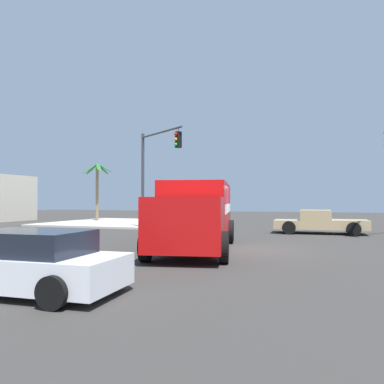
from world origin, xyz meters
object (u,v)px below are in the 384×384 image
object	(u,v)px
pickup_tan	(319,221)
palm_tree_far	(97,182)
delivery_truck	(197,214)
sedan_white	(25,263)
traffic_light_primary	(154,164)

from	to	relation	value
pickup_tan	palm_tree_far	size ratio (longest dim) A/B	1.02
delivery_truck	sedan_white	distance (m)	8.05
pickup_tan	sedan_white	size ratio (longest dim) A/B	1.20
pickup_tan	palm_tree_far	world-z (taller)	palm_tree_far
traffic_light_primary	sedan_white	bearing A→B (deg)	-164.39
delivery_truck	traffic_light_primary	size ratio (longest dim) A/B	1.32
traffic_light_primary	palm_tree_far	bearing A→B (deg)	51.73
traffic_light_primary	pickup_tan	bearing A→B (deg)	-84.01
pickup_tan	palm_tree_far	xyz separation A→B (m)	(5.91, 19.00, 2.84)
pickup_tan	traffic_light_primary	bearing A→B (deg)	95.99
sedan_white	palm_tree_far	world-z (taller)	palm_tree_far
delivery_truck	pickup_tan	world-z (taller)	delivery_truck
delivery_truck	traffic_light_primary	distance (m)	10.11
pickup_tan	sedan_white	bearing A→B (deg)	161.19
delivery_truck	sedan_white	size ratio (longest dim) A/B	1.92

